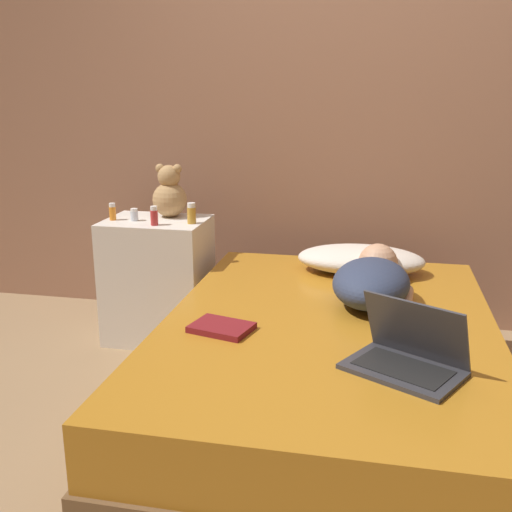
{
  "coord_description": "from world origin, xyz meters",
  "views": [
    {
      "loc": [
        0.17,
        -2.23,
        1.34
      ],
      "look_at": [
        -0.35,
        0.24,
        0.63
      ],
      "focal_mm": 42.0,
      "sensor_mm": 36.0,
      "label": 1
    }
  ],
  "objects": [
    {
      "name": "pillow",
      "position": [
        0.1,
        0.67,
        0.52
      ],
      "size": [
        0.63,
        0.35,
        0.13
      ],
      "color": "beige",
      "rests_on": "bed"
    },
    {
      "name": "bottle_clear",
      "position": [
        -1.09,
        0.66,
        0.7
      ],
      "size": [
        0.04,
        0.04,
        0.07
      ],
      "color": "silver",
      "rests_on": "nightstand"
    },
    {
      "name": "nightstand",
      "position": [
        -0.99,
        0.7,
        0.33
      ],
      "size": [
        0.53,
        0.41,
        0.67
      ],
      "color": "silver",
      "rests_on": "ground_plane"
    },
    {
      "name": "person_lying",
      "position": [
        0.16,
        0.28,
        0.54
      ],
      "size": [
        0.36,
        0.66,
        0.19
      ],
      "rotation": [
        0.0,
        0.0,
        -0.08
      ],
      "color": "#2D3851",
      "rests_on": "bed"
    },
    {
      "name": "laptop",
      "position": [
        0.29,
        -0.39,
        0.51
      ],
      "size": [
        0.43,
        0.38,
        0.23
      ],
      "rotation": [
        0.0,
        0.0,
        -0.51
      ],
      "color": "#333338",
      "rests_on": "bed"
    },
    {
      "name": "wall_back",
      "position": [
        0.0,
        1.22,
        1.3
      ],
      "size": [
        8.0,
        0.06,
        2.6
      ],
      "color": "#996B51",
      "rests_on": "ground_plane"
    },
    {
      "name": "bottle_amber",
      "position": [
        -0.77,
        0.65,
        0.72
      ],
      "size": [
        0.04,
        0.04,
        0.11
      ],
      "color": "gold",
      "rests_on": "nightstand"
    },
    {
      "name": "bottle_orange",
      "position": [
        -1.2,
        0.65,
        0.71
      ],
      "size": [
        0.03,
        0.03,
        0.09
      ],
      "color": "orange",
      "rests_on": "nightstand"
    },
    {
      "name": "book",
      "position": [
        -0.39,
        -0.19,
        0.46
      ],
      "size": [
        0.26,
        0.21,
        0.02
      ],
      "rotation": [
        0.0,
        0.0,
        -0.25
      ],
      "color": "maroon",
      "rests_on": "bed"
    },
    {
      "name": "bottle_red",
      "position": [
        -0.94,
        0.58,
        0.72
      ],
      "size": [
        0.04,
        0.04,
        0.1
      ],
      "color": "#B72D2D",
      "rests_on": "nightstand"
    },
    {
      "name": "teddy_bear",
      "position": [
        -0.94,
        0.79,
        0.79
      ],
      "size": [
        0.19,
        0.19,
        0.29
      ],
      "color": "tan",
      "rests_on": "nightstand"
    },
    {
      "name": "ground_plane",
      "position": [
        0.0,
        0.0,
        0.0
      ],
      "size": [
        12.0,
        12.0,
        0.0
      ],
      "primitive_type": "plane",
      "color": "#937551"
    },
    {
      "name": "bed",
      "position": [
        0.0,
        0.0,
        0.22
      ],
      "size": [
        1.32,
        1.88,
        0.45
      ],
      "color": "brown",
      "rests_on": "ground_plane"
    }
  ]
}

